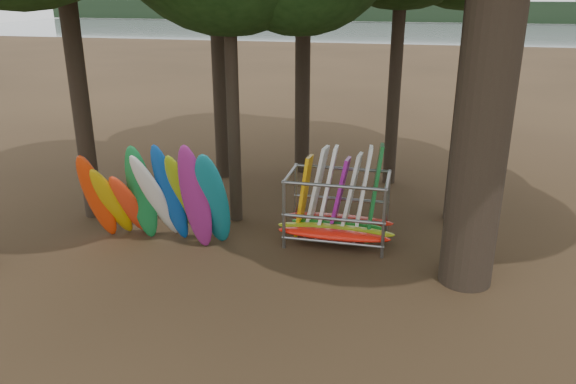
# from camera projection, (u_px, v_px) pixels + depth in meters

# --- Properties ---
(ground) EXTENTS (120.00, 120.00, 0.00)m
(ground) POSITION_uv_depth(u_px,v_px,m) (254.00, 262.00, 14.15)
(ground) COLOR #47331E
(ground) RESTS_ON ground
(lake) EXTENTS (160.00, 160.00, 0.00)m
(lake) POSITION_uv_depth(u_px,v_px,m) (391.00, 44.00, 69.06)
(lake) COLOR gray
(lake) RESTS_ON ground
(far_shore) EXTENTS (160.00, 4.00, 4.00)m
(far_shore) POSITION_uv_depth(u_px,v_px,m) (406.00, 11.00, 114.12)
(far_shore) COLOR black
(far_shore) RESTS_ON ground
(kayak_row) EXTENTS (4.13, 2.02, 3.21)m
(kayak_row) POSITION_uv_depth(u_px,v_px,m) (157.00, 199.00, 14.57)
(kayak_row) COLOR red
(kayak_row) RESTS_ON ground
(storage_rack) EXTENTS (3.18, 1.62, 2.74)m
(storage_rack) POSITION_uv_depth(u_px,v_px,m) (337.00, 210.00, 15.06)
(storage_rack) COLOR slate
(storage_rack) RESTS_ON ground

